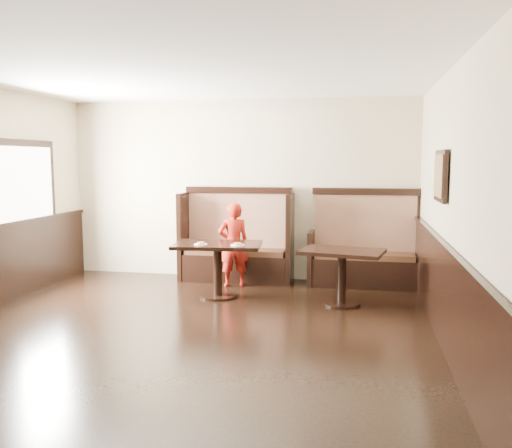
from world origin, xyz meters
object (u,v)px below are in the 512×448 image
(booth_main, at_px, (237,246))
(table_neighbor, at_px, (342,264))
(booth_neighbor, at_px, (364,253))
(table_main, at_px, (218,256))
(child, at_px, (234,245))

(booth_main, distance_m, table_neighbor, 2.04)
(booth_neighbor, height_order, table_main, booth_neighbor)
(child, bearing_deg, table_main, 62.30)
(booth_neighbor, distance_m, child, 1.96)
(table_neighbor, bearing_deg, booth_neighbor, 87.76)
(table_main, height_order, child, child)
(table_neighbor, height_order, child, child)
(table_neighbor, relative_size, child, 0.92)
(booth_main, relative_size, table_neighbor, 1.52)
(booth_neighbor, height_order, table_neighbor, booth_neighbor)
(booth_neighbor, relative_size, child, 1.32)
(child, bearing_deg, booth_main, -105.78)
(table_neighbor, bearing_deg, table_main, -171.05)
(booth_main, height_order, table_main, booth_main)
(booth_main, distance_m, child, 0.45)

